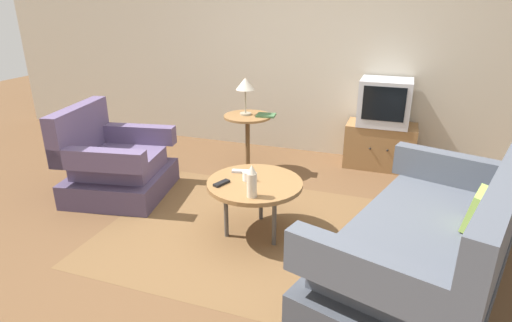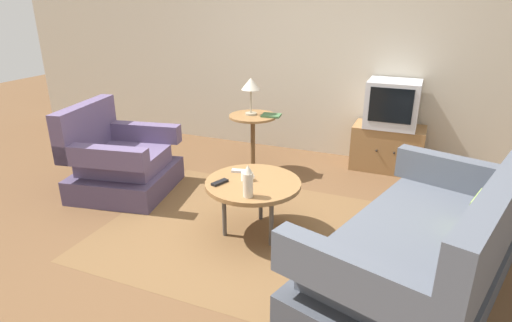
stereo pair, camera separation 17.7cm
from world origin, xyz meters
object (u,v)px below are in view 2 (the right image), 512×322
Objects in this scene: tv_stand at (387,148)px; tv_remote_dark at (220,182)px; mug at (246,176)px; book at (271,115)px; vase at (248,181)px; television at (393,104)px; side_table at (253,131)px; tv_remote_silver at (241,171)px; coffee_table at (253,186)px; couch at (426,251)px; armchair at (120,163)px; table_lamp at (251,86)px.

tv_stand is 2.34m from tv_remote_dark.
book is at bearing 101.75° from mug.
television is at bearing 69.96° from vase.
book is (0.20, 0.03, 0.19)m from side_table.
side_table is 1.65m from vase.
mug reaches higher than tv_remote_silver.
tv_stand is 3.07× the size of vase.
tv_remote_dark is at bearing -149.39° from coffee_table.
vase reaches higher than book.
couch is 2.70× the size of coffee_table.
armchair is 1.90× the size of television.
couch is 8.29× the size of vase.
tv_remote_silver is (-0.24, 0.41, -0.11)m from vase.
tv_stand is 1.72m from table_lamp.
tv_stand is (1.40, 0.64, -0.22)m from side_table.
couch is at bearing -10.04° from mug.
tv_remote_silver is at bearing -70.95° from table_lamp.
book is at bearing 64.32° from couch.
couch is 2.42m from side_table.
armchair is 4.85× the size of book.
television is at bearing 64.03° from mug.
coffee_table is at bearing 128.73° from tv_remote_silver.
vase is at bearing 107.87° from couch.
vase is 1.62× the size of tv_remote_dark.
armchair is at bearing -134.91° from table_lamp.
tv_stand is at bearing -90.00° from television.
side_table is at bearing 68.21° from couch.
television is at bearing -131.88° from tv_remote_silver.
television is (-0.48, 2.16, 0.47)m from couch.
vase is at bearing -92.03° from tv_remote_dark.
mug reaches higher than coffee_table.
armchair is 1.61× the size of side_table.
side_table is at bearing 112.96° from coffee_table.
mug is 1.33m from book.
coffee_table is 1.40× the size of television.
television is (2.45, 1.65, 0.47)m from armchair.
tv_stand is 6.75× the size of mug.
table_lamp is (-1.91, 1.53, 0.68)m from couch.
tv_remote_dark is at bearing 103.11° from couch.
side_table is (-1.88, 1.51, 0.17)m from couch.
book is (-0.10, 1.44, 0.18)m from tv_remote_dark.
tv_remote_silver is at bearing 74.58° from armchair.
couch is 1.58m from tv_remote_silver.
television is 3.32× the size of tv_remote_silver.
coffee_table is 1.51m from table_lamp.
armchair is 1.46m from side_table.
couch is at bearing 154.19° from tv_remote_silver.
coffee_table is at bearing -5.33° from mug.
coffee_table is at bearing -38.78° from tv_remote_dark.
couch reaches higher than book.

